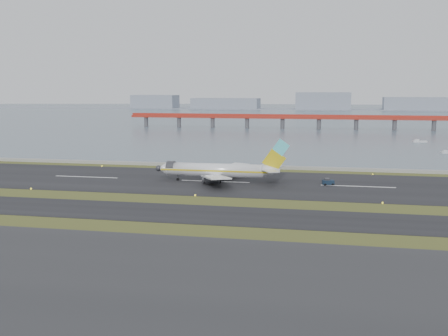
{
  "coord_description": "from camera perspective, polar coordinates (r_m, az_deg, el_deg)",
  "views": [
    {
      "loc": [
        35.44,
        -125.1,
        26.48
      ],
      "look_at": [
        4.27,
        22.0,
        5.23
      ],
      "focal_mm": 45.0,
      "sensor_mm": 36.0,
      "label": 1
    }
  ],
  "objects": [
    {
      "name": "bay_water",
      "position": [
        586.77,
        8.52,
        5.37
      ],
      "size": [
        1400.0,
        800.0,
        1.3
      ],
      "primitive_type": "cube",
      "color": "#4B5C6B",
      "rests_on": "ground"
    },
    {
      "name": "red_pier",
      "position": [
        375.91,
        9.63,
        5.01
      ],
      "size": [
        260.0,
        5.0,
        10.2
      ],
      "color": "#A6281C",
      "rests_on": "ground"
    },
    {
      "name": "ground",
      "position": [
        132.7,
        -3.78,
        -3.48
      ],
      "size": [
        1000.0,
        1000.0,
        0.0
      ],
      "primitive_type": "plane",
      "color": "#394619",
      "rests_on": "ground"
    },
    {
      "name": "workboat_near",
      "position": [
        249.26,
        21.76,
        1.48
      ],
      "size": [
        6.33,
        3.8,
        1.47
      ],
      "rotation": [
        0.0,
        0.0,
        0.34
      ],
      "color": "silver",
      "rests_on": "ground"
    },
    {
      "name": "far_shoreline",
      "position": [
        745.7,
        10.34,
        6.35
      ],
      "size": [
        1400.0,
        80.0,
        60.5
      ],
      "color": "gray",
      "rests_on": "ground"
    },
    {
      "name": "seawall",
      "position": [
        190.25,
        1.11,
        0.2
      ],
      "size": [
        1000.0,
        2.5,
        1.0
      ],
      "primitive_type": "cube",
      "color": "gray",
      "rests_on": "ground"
    },
    {
      "name": "pushback_tug",
      "position": [
        157.78,
        10.52,
        -1.4
      ],
      "size": [
        3.48,
        2.58,
        1.99
      ],
      "rotation": [
        0.0,
        0.0,
        0.29
      ],
      "color": "#122134",
      "rests_on": "ground"
    },
    {
      "name": "apron_strip",
      "position": [
        82.88,
        -14.32,
        -10.81
      ],
      "size": [
        1000.0,
        50.0,
        0.1
      ],
      "primitive_type": "cube",
      "color": "#29292C",
      "rests_on": "ground"
    },
    {
      "name": "workboat_far",
      "position": [
        296.05,
        19.22,
        2.57
      ],
      "size": [
        7.2,
        3.33,
        1.68
      ],
      "rotation": [
        0.0,
        0.0,
        0.17
      ],
      "color": "silver",
      "rests_on": "ground"
    },
    {
      "name": "runway_strip",
      "position": [
        161.28,
        -0.9,
        -1.39
      ],
      "size": [
        1000.0,
        45.0,
        0.1
      ],
      "primitive_type": "cube",
      "color": "black",
      "rests_on": "ground"
    },
    {
      "name": "taxiway_strip",
      "position": [
        121.44,
        -5.32,
        -4.56
      ],
      "size": [
        1000.0,
        18.0,
        0.1
      ],
      "primitive_type": "cube",
      "color": "black",
      "rests_on": "ground"
    },
    {
      "name": "airliner",
      "position": [
        159.92,
        -0.43,
        -0.23
      ],
      "size": [
        38.52,
        32.89,
        12.8
      ],
      "color": "white",
      "rests_on": "ground"
    }
  ]
}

